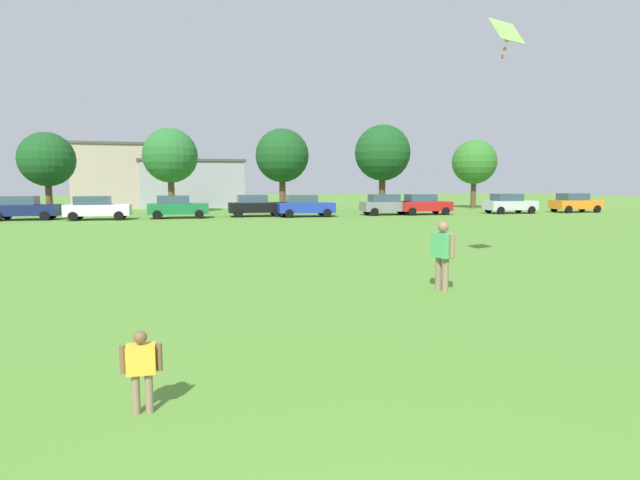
% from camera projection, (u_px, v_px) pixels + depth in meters
% --- Properties ---
extents(ground_plane, '(160.00, 160.00, 0.00)m').
position_uv_depth(ground_plane, '(214.00, 226.00, 30.71)').
color(ground_plane, '#568C33').
extents(child_kite_flyer, '(0.46, 0.18, 0.97)m').
position_uv_depth(child_kite_flyer, '(141.00, 365.00, 5.71)').
color(child_kite_flyer, '#8C7259').
rests_on(child_kite_flyer, ground).
extents(adult_bystander, '(0.43, 0.79, 1.69)m').
position_uv_depth(adult_bystander, '(443.00, 250.00, 12.19)').
color(adult_bystander, '#8C7259').
rests_on(adult_bystander, ground).
extents(kite, '(1.14, 0.80, 1.07)m').
position_uv_depth(kite, '(507.00, 34.00, 13.93)').
color(kite, '#8CD859').
extents(parked_car_navy_0, '(4.30, 2.02, 1.68)m').
position_uv_depth(parked_car_navy_0, '(24.00, 208.00, 35.32)').
color(parked_car_navy_0, '#141E4C').
rests_on(parked_car_navy_0, ground).
extents(parked_car_white_1, '(4.30, 2.02, 1.68)m').
position_uv_depth(parked_car_white_1, '(97.00, 208.00, 35.43)').
color(parked_car_white_1, white).
rests_on(parked_car_white_1, ground).
extents(parked_car_green_2, '(4.30, 2.02, 1.68)m').
position_uv_depth(parked_car_green_2, '(177.00, 207.00, 37.15)').
color(parked_car_green_2, '#196B38').
rests_on(parked_car_green_2, ground).
extents(parked_car_black_3, '(4.30, 2.02, 1.68)m').
position_uv_depth(parked_car_black_3, '(256.00, 205.00, 39.07)').
color(parked_car_black_3, black).
rests_on(parked_car_black_3, ground).
extents(parked_car_blue_4, '(4.30, 2.02, 1.68)m').
position_uv_depth(parked_car_blue_4, '(305.00, 206.00, 38.66)').
color(parked_car_blue_4, '#1E38AD').
rests_on(parked_car_blue_4, ground).
extents(parked_car_gray_5, '(4.30, 2.02, 1.68)m').
position_uv_depth(parked_car_gray_5, '(387.00, 204.00, 40.82)').
color(parked_car_gray_5, slate).
rests_on(parked_car_gray_5, ground).
extents(parked_car_red_6, '(4.30, 2.02, 1.68)m').
position_uv_depth(parked_car_red_6, '(423.00, 204.00, 41.22)').
color(parked_car_red_6, red).
rests_on(parked_car_red_6, ground).
extents(parked_car_silver_7, '(4.30, 2.02, 1.68)m').
position_uv_depth(parked_car_silver_7, '(509.00, 203.00, 42.85)').
color(parked_car_silver_7, silver).
rests_on(parked_car_silver_7, ground).
extents(parked_car_orange_8, '(4.30, 2.02, 1.68)m').
position_uv_depth(parked_car_orange_8, '(575.00, 203.00, 44.47)').
color(parked_car_orange_8, orange).
rests_on(parked_car_orange_8, ground).
extents(tree_far_left, '(4.16, 4.16, 6.48)m').
position_uv_depth(tree_far_left, '(47.00, 160.00, 38.78)').
color(tree_far_left, brown).
rests_on(tree_far_left, ground).
extents(tree_left, '(4.65, 4.65, 7.25)m').
position_uv_depth(tree_left, '(170.00, 156.00, 43.27)').
color(tree_left, brown).
rests_on(tree_left, ground).
extents(tree_center, '(4.72, 4.72, 7.35)m').
position_uv_depth(tree_center, '(282.00, 156.00, 44.60)').
color(tree_center, brown).
rests_on(tree_center, ground).
extents(tree_right, '(4.97, 4.97, 7.75)m').
position_uv_depth(tree_right, '(383.00, 153.00, 45.16)').
color(tree_right, brown).
rests_on(tree_right, ground).
extents(tree_far_right, '(4.43, 4.43, 6.90)m').
position_uv_depth(tree_far_right, '(474.00, 162.00, 50.86)').
color(tree_far_right, brown).
rests_on(tree_far_right, ground).
extents(house_left, '(10.78, 7.39, 5.01)m').
position_uv_depth(house_left, '(194.00, 183.00, 54.51)').
color(house_left, '#9999A3').
rests_on(house_left, ground).
extents(house_right, '(10.89, 6.80, 6.60)m').
position_uv_depth(house_right, '(131.00, 176.00, 52.92)').
color(house_right, tan).
rests_on(house_right, ground).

